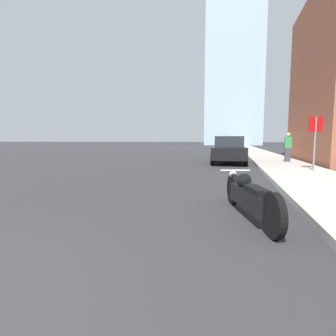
# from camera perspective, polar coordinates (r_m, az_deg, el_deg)

# --- Properties ---
(sidewalk) EXTENTS (2.74, 240.00, 0.15)m
(sidewalk) POSITION_cam_1_polar(r_m,az_deg,el_deg) (40.66, 17.44, 3.97)
(sidewalk) COLOR #B2ADA3
(sidewalk) RESTS_ON ground_plane
(distant_tower) EXTENTS (15.40, 15.40, 57.61)m
(distant_tower) POSITION_cam_1_polar(r_m,az_deg,el_deg) (84.82, 14.40, 24.76)
(distant_tower) COLOR #9EB7CC
(distant_tower) RESTS_ON ground_plane
(motorcycle) EXTENTS (0.95, 2.58, 0.76)m
(motorcycle) POSITION_cam_1_polar(r_m,az_deg,el_deg) (4.89, 17.12, -5.83)
(motorcycle) COLOR black
(motorcycle) RESTS_ON ground_plane
(parked_car_black) EXTENTS (2.01, 4.17, 1.59)m
(parked_car_black) POSITION_cam_1_polar(r_m,az_deg,el_deg) (15.77, 13.14, 3.83)
(parked_car_black) COLOR black
(parked_car_black) RESTS_ON ground_plane
(parked_car_red) EXTENTS (2.09, 4.42, 1.73)m
(parked_car_red) POSITION_cam_1_polar(r_m,az_deg,el_deg) (27.15, 13.87, 4.80)
(parked_car_red) COLOR red
(parked_car_red) RESTS_ON ground_plane
(parked_car_blue) EXTENTS (2.10, 4.14, 1.61)m
(parked_car_blue) POSITION_cam_1_polar(r_m,az_deg,el_deg) (38.54, 13.78, 5.07)
(parked_car_blue) COLOR #1E3899
(parked_car_blue) RESTS_ON ground_plane
(stop_sign) EXTENTS (0.57, 0.26, 2.15)m
(stop_sign) POSITION_cam_1_polar(r_m,az_deg,el_deg) (12.18, 29.41, 6.47)
(stop_sign) COLOR slate
(stop_sign) RESTS_ON sidewalk
(pedestrian) EXTENTS (0.36, 0.23, 1.65)m
(pedestrian) POSITION_cam_1_polar(r_m,az_deg,el_deg) (16.43, 24.65, 4.21)
(pedestrian) COLOR #38383D
(pedestrian) RESTS_ON sidewalk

